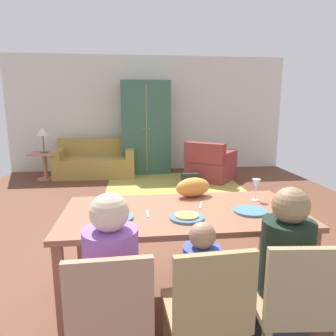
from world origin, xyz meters
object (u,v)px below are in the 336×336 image
wine_glass (256,185)px  armoire (146,128)px  plate_near_child (187,217)px  dining_chair_child (208,309)px  dining_chair_man (112,316)px  table_lamp (43,132)px  dining_chair_woman (295,302)px  person_man (113,292)px  person_woman (282,281)px  plate_near_man (116,217)px  armchair (210,165)px  cat (193,187)px  couch (96,162)px  dining_table (183,219)px  handbag (190,180)px  plate_near_woman (250,211)px  side_table (45,162)px  person_child (199,299)px

wine_glass → armoire: (-0.72, 4.73, 0.16)m
plate_near_child → dining_chair_child: size_ratio=0.29×
dining_chair_man → table_lamp: bearing=108.3°
dining_chair_man → dining_chair_woman: same height
person_man → dining_chair_child: 0.54m
person_man → dining_chair_child: size_ratio=1.28×
dining_chair_woman → person_woman: 0.18m
plate_near_man → armchair: size_ratio=0.21×
armoire → table_lamp: (-2.17, -0.48, -0.04)m
cat → couch: 4.57m
dining_chair_woman → plate_near_man: bearing=145.2°
dining_table → plate_near_child: bearing=-90.0°
dining_table → handbag: dining_table is taller
plate_near_woman → dining_chair_man: bearing=-144.6°
dining_table → table_lamp: size_ratio=3.39×
plate_near_woman → person_man: bearing=-151.9°
dining_chair_man → side_table: dining_chair_man is taller
person_man → handbag: (1.23, 4.16, -0.38)m
dining_chair_woman → side_table: bearing=117.5°
dining_chair_man → handbag: 4.52m
dining_chair_child → side_table: 5.70m
armoire → armchair: bearing=-35.4°
dining_chair_man → plate_near_woman: bearing=35.4°
dining_chair_man → dining_chair_woman: bearing=0.0°
dining_table → armchair: armchair is taller
person_woman → table_lamp: table_lamp is taller
dining_table → dining_chair_man: bearing=-121.6°
dining_chair_woman → cat: bearing=106.5°
wine_glass → plate_near_woman: bearing=-119.1°
plate_near_woman → plate_near_child: bearing=-171.0°
plate_near_child → person_child: size_ratio=0.27×
cat → handbag: size_ratio=1.00×
wine_glass → dining_chair_child: bearing=-123.4°
couch → side_table: couch is taller
wine_glass → dining_chair_child: 1.26m
dining_table → table_lamp: (-2.23, 4.42, 0.32)m
cat → plate_near_child: bearing=-121.4°
dining_table → handbag: size_ratio=5.72×
plate_near_woman → person_man: 1.17m
armoire → side_table: armoire is taller
person_woman → plate_near_woman: bearing=90.4°
dining_table → dining_chair_woman: dining_chair_woman is taller
dining_table → person_child: (-0.00, -0.64, -0.26)m
dining_chair_man → side_table: 5.52m
couch → plate_near_child: bearing=-76.0°
plate_near_woman → dining_chair_woman: (-0.01, -0.71, -0.28)m
wine_glass → armchair: (0.58, 3.80, -0.57)m
dining_chair_man → armchair: size_ratio=0.72×
person_man → armchair: bearing=69.3°
plate_near_man → armoire: bearing=85.0°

